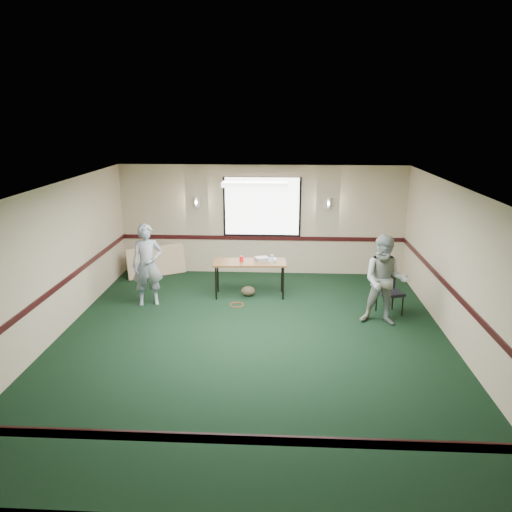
# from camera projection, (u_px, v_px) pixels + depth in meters

# --- Properties ---
(ground) EXTENTS (8.00, 8.00, 0.00)m
(ground) POSITION_uv_depth(u_px,v_px,m) (252.00, 341.00, 8.81)
(ground) COLOR black
(ground) RESTS_ON ground
(room_shell) EXTENTS (8.00, 8.02, 8.00)m
(room_shell) POSITION_uv_depth(u_px,v_px,m) (258.00, 228.00, 10.41)
(room_shell) COLOR #C8A991
(room_shell) RESTS_ON ground
(folding_table) EXTENTS (1.60, 0.71, 0.78)m
(folding_table) POSITION_uv_depth(u_px,v_px,m) (250.00, 264.00, 10.84)
(folding_table) COLOR brown
(folding_table) RESTS_ON ground
(projector) EXTENTS (0.33, 0.31, 0.09)m
(projector) POSITION_uv_depth(u_px,v_px,m) (262.00, 259.00, 10.84)
(projector) COLOR #97989F
(projector) RESTS_ON folding_table
(game_console) EXTENTS (0.24, 0.21, 0.05)m
(game_console) POSITION_uv_depth(u_px,v_px,m) (272.00, 260.00, 10.87)
(game_console) COLOR silver
(game_console) RESTS_ON folding_table
(red_cup) EXTENTS (0.08, 0.08, 0.13)m
(red_cup) POSITION_uv_depth(u_px,v_px,m) (241.00, 259.00, 10.80)
(red_cup) COLOR red
(red_cup) RESTS_ON folding_table
(water_bottle) EXTENTS (0.06, 0.06, 0.19)m
(water_bottle) POSITION_uv_depth(u_px,v_px,m) (272.00, 259.00, 10.67)
(water_bottle) COLOR #8AC3E2
(water_bottle) RESTS_ON folding_table
(duffel_bag) EXTENTS (0.34, 0.27, 0.22)m
(duffel_bag) POSITION_uv_depth(u_px,v_px,m) (248.00, 291.00, 10.99)
(duffel_bag) COLOR #484229
(duffel_bag) RESTS_ON ground
(cable_coil) EXTENTS (0.38, 0.38, 0.01)m
(cable_coil) POSITION_uv_depth(u_px,v_px,m) (237.00, 305.00, 10.48)
(cable_coil) COLOR red
(cable_coil) RESTS_ON ground
(folded_table) EXTENTS (1.35, 0.93, 0.74)m
(folded_table) POSITION_uv_depth(u_px,v_px,m) (156.00, 261.00, 12.30)
(folded_table) COLOR tan
(folded_table) RESTS_ON ground
(conference_chair) EXTENTS (0.56, 0.57, 0.90)m
(conference_chair) POSITION_uv_depth(u_px,v_px,m) (388.00, 287.00, 9.98)
(conference_chair) COLOR black
(conference_chair) RESTS_ON ground
(person_left) EXTENTS (0.72, 0.57, 1.72)m
(person_left) POSITION_uv_depth(u_px,v_px,m) (147.00, 265.00, 10.32)
(person_left) COLOR #415B90
(person_left) RESTS_ON ground
(person_right) EXTENTS (0.96, 0.82, 1.73)m
(person_right) POSITION_uv_depth(u_px,v_px,m) (385.00, 281.00, 9.33)
(person_right) COLOR #7597B6
(person_right) RESTS_ON ground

